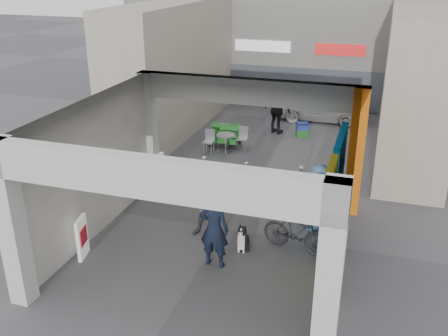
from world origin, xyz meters
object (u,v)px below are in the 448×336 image
(cafe_set, at_px, (225,142))
(bicycle_front, at_px, (318,215))
(man_crates, at_px, (277,110))
(bicycle_rear, at_px, (297,232))
(border_collie, at_px, (243,240))
(man_elderly, at_px, (318,197))
(man_with_dog, at_px, (214,229))
(white_van, at_px, (319,106))
(man_back_turned, at_px, (209,204))
(produce_stand, at_px, (225,138))

(cafe_set, xyz_separation_m, bicycle_front, (4.03, -4.89, 0.13))
(man_crates, relative_size, bicycle_rear, 1.17)
(bicycle_rear, bearing_deg, border_collie, 119.39)
(man_elderly, bearing_deg, man_with_dog, -144.84)
(man_with_dog, height_order, man_crates, man_crates)
(cafe_set, relative_size, man_elderly, 0.80)
(cafe_set, bearing_deg, white_van, 60.34)
(man_with_dog, distance_m, bicycle_rear, 2.06)
(man_crates, xyz_separation_m, bicycle_rear, (2.31, -8.52, -0.47))
(cafe_set, xyz_separation_m, bicycle_rear, (3.69, -6.01, 0.20))
(man_with_dog, bearing_deg, man_crates, -84.10)
(man_back_turned, relative_size, man_crates, 0.90)
(cafe_set, bearing_deg, produce_stand, 107.25)
(border_collie, bearing_deg, white_van, 70.36)
(man_back_turned, bearing_deg, cafe_set, 94.30)
(produce_stand, distance_m, border_collie, 7.25)
(cafe_set, xyz_separation_m, man_crates, (1.38, 2.51, 0.68))
(man_back_turned, distance_m, white_van, 10.84)
(border_collie, height_order, man_elderly, man_elderly)
(man_crates, bearing_deg, border_collie, 118.71)
(man_elderly, height_order, man_crates, man_crates)
(cafe_set, bearing_deg, man_with_dog, -74.14)
(man_crates, bearing_deg, man_back_turned, 112.41)
(man_crates, distance_m, bicycle_rear, 8.84)
(cafe_set, height_order, border_collie, cafe_set)
(produce_stand, distance_m, bicycle_rear, 7.47)
(man_elderly, xyz_separation_m, white_van, (-1.25, 9.58, -0.24))
(man_crates, height_order, bicycle_front, man_crates)
(bicycle_rear, bearing_deg, bicycle_front, -3.80)
(man_crates, xyz_separation_m, white_van, (1.35, 2.29, -0.34))
(man_with_dog, relative_size, man_back_turned, 1.04)
(man_with_dog, bearing_deg, border_collie, -117.01)
(produce_stand, height_order, bicycle_front, bicycle_front)
(produce_stand, height_order, border_collie, produce_stand)
(man_crates, distance_m, bicycle_front, 7.88)
(man_back_turned, relative_size, man_elderly, 1.00)
(man_elderly, distance_m, bicycle_front, 0.46)
(white_van, bearing_deg, produce_stand, 146.39)
(man_crates, height_order, bicycle_rear, man_crates)
(man_with_dog, height_order, man_elderly, man_with_dog)
(cafe_set, distance_m, produce_stand, 0.43)
(bicycle_front, bearing_deg, bicycle_rear, -170.38)
(man_elderly, relative_size, bicycle_front, 1.06)
(man_back_turned, bearing_deg, man_elderly, 15.73)
(man_crates, bearing_deg, man_elderly, 131.31)
(man_back_turned, relative_size, white_van, 0.47)
(border_collie, distance_m, man_with_dog, 1.11)
(white_van, bearing_deg, bicycle_rear, -175.46)
(border_collie, xyz_separation_m, man_back_turned, (-0.99, 0.39, 0.60))
(cafe_set, relative_size, man_with_dog, 0.77)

